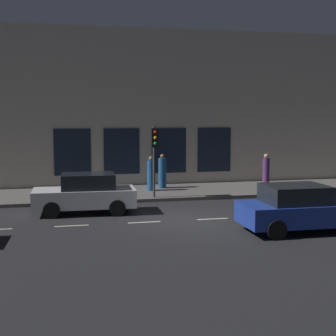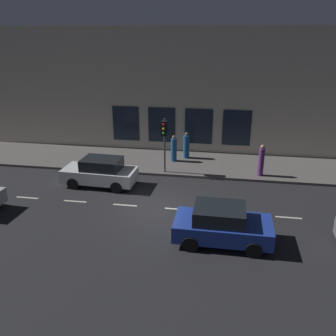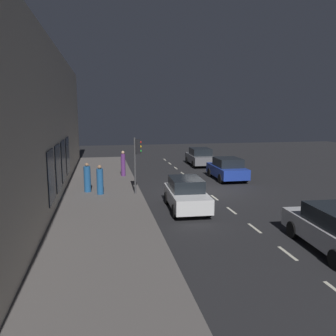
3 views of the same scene
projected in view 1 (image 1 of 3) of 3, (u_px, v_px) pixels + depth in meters
The scene contains 10 objects.
ground_plane at pixel (187, 220), 18.65m from camera, with size 60.00×60.00×0.00m, color #232326.
sidewalk at pixel (154, 192), 24.70m from camera, with size 4.50×32.00×0.15m.
building_facade at pixel (144, 109), 26.72m from camera, with size 0.65×32.00×8.36m.
lane_centre_line at pixel (212, 219), 18.87m from camera, with size 0.12×27.20×0.01m.
traffic_light at pixel (155, 145), 22.40m from camera, with size 0.45×0.32×3.23m.
parked_car_2 at pixel (298, 208), 16.80m from camera, with size 2.01×3.91×1.58m.
parked_car_3 at pixel (85, 194), 19.86m from camera, with size 1.94×4.06×1.58m.
pedestrian_0 at pixel (151, 175), 24.70m from camera, with size 0.50×0.50×1.69m.
pedestrian_1 at pixel (266, 174), 24.27m from camera, with size 0.34×0.34×1.85m.
pedestrian_2 at pixel (162, 172), 25.57m from camera, with size 0.42×0.42×1.73m.
Camera 1 is at (-17.71, 4.75, 3.98)m, focal length 53.83 mm.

